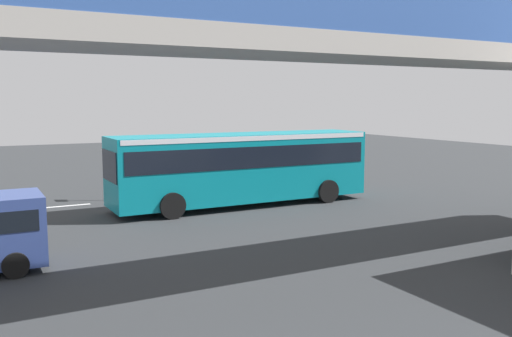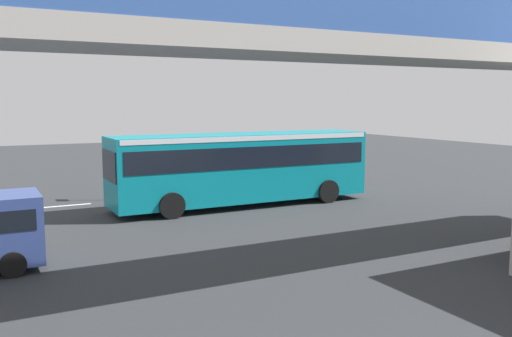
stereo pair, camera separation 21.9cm
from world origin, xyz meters
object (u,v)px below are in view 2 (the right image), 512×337
(bicycle_orange, at_px, (3,231))
(traffic_sign, at_px, (110,160))
(city_bus, at_px, (242,163))
(pedestrian, at_px, (205,178))

(bicycle_orange, distance_m, traffic_sign, 7.99)
(city_bus, relative_size, traffic_sign, 4.12)
(city_bus, xyz_separation_m, traffic_sign, (4.86, -3.93, 0.01))
(city_bus, height_order, bicycle_orange, city_bus)
(city_bus, bearing_deg, bicycle_orange, 12.94)
(bicycle_orange, bearing_deg, traffic_sign, -128.24)
(bicycle_orange, bearing_deg, pedestrian, -150.48)
(bicycle_orange, bearing_deg, city_bus, -167.06)
(traffic_sign, bearing_deg, bicycle_orange, 51.76)
(city_bus, xyz_separation_m, pedestrian, (0.56, -2.95, -1.00))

